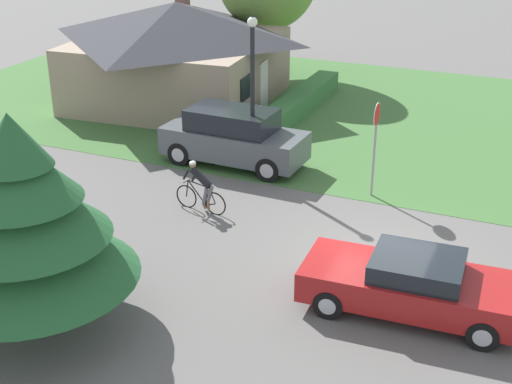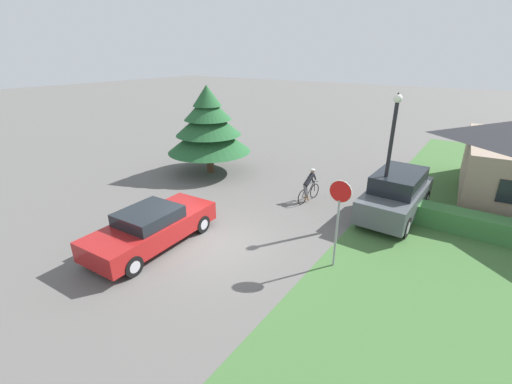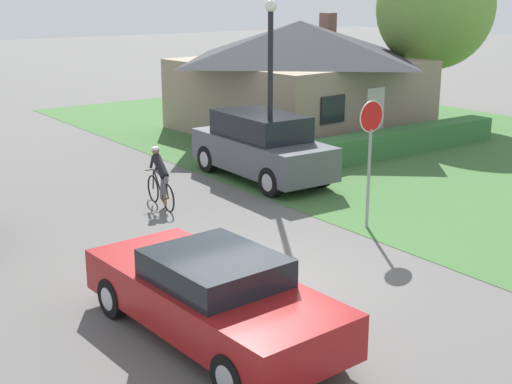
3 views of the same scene
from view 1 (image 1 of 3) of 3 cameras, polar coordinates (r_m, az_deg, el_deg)
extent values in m
plane|color=#5B5956|center=(18.02, 9.64, -5.77)|extent=(140.00, 140.00, 0.00)
cube|color=#3D6633|center=(29.20, 7.84, 6.24)|extent=(16.00, 36.00, 0.01)
cube|color=gray|center=(30.51, -6.21, 9.71)|extent=(8.14, 8.07, 2.67)
pyramid|color=#2D2D33|center=(30.07, -6.39, 13.51)|extent=(8.80, 8.71, 1.45)
cube|color=silver|center=(29.23, 0.62, 8.52)|extent=(0.90, 0.13, 2.00)
cube|color=black|center=(27.17, -0.81, 8.34)|extent=(1.10, 0.15, 0.90)
cube|color=#387038|center=(27.85, 2.47, 6.41)|extent=(10.29, 0.90, 0.80)
cube|color=maroon|center=(16.05, 12.29, -7.45)|extent=(2.11, 4.84, 0.69)
cube|color=black|center=(15.76, 12.80, -5.79)|extent=(1.74, 2.01, 0.42)
cylinder|color=black|center=(15.75, 5.83, -8.89)|extent=(0.29, 0.68, 0.67)
cylinder|color=#ADADB2|center=(15.75, 5.83, -8.89)|extent=(0.29, 0.40, 0.39)
cylinder|color=black|center=(17.14, 7.32, -6.00)|extent=(0.29, 0.68, 0.67)
cylinder|color=#ADADB2|center=(17.14, 7.32, -6.00)|extent=(0.29, 0.40, 0.39)
cylinder|color=black|center=(15.43, 17.68, -10.84)|extent=(0.29, 0.68, 0.67)
cylinder|color=#ADADB2|center=(15.43, 17.68, -10.84)|extent=(0.29, 0.40, 0.39)
cylinder|color=black|center=(16.84, 18.13, -7.71)|extent=(0.29, 0.68, 0.67)
cylinder|color=#ADADB2|center=(16.84, 18.13, -7.71)|extent=(0.29, 0.40, 0.39)
torus|color=black|center=(20.19, -3.28, -0.95)|extent=(0.12, 0.71, 0.71)
torus|color=black|center=(20.71, -5.58, -0.35)|extent=(0.12, 0.71, 0.71)
cylinder|color=black|center=(20.25, -3.88, -0.38)|extent=(0.06, 0.18, 0.57)
cylinder|color=black|center=(20.42, -4.74, -0.05)|extent=(0.11, 0.62, 0.67)
cylinder|color=black|center=(20.27, -4.60, 0.63)|extent=(0.12, 0.74, 0.12)
cylinder|color=black|center=(20.29, -3.65, -1.00)|extent=(0.07, 0.33, 0.15)
cylinder|color=black|center=(20.14, -3.51, -0.32)|extent=(0.05, 0.21, 0.46)
cylinder|color=black|center=(20.58, -5.52, 0.29)|extent=(0.05, 0.12, 0.53)
cylinder|color=black|center=(20.45, -5.46, 0.94)|extent=(0.44, 0.07, 0.02)
ellipsoid|color=black|center=(20.09, -3.74, 0.36)|extent=(0.10, 0.21, 0.05)
cylinder|color=slate|center=(20.16, -3.69, -0.10)|extent=(0.14, 0.26, 0.47)
cylinder|color=slate|center=(20.26, -4.08, -0.23)|extent=(0.14, 0.26, 0.63)
cylinder|color=#8C6647|center=(20.35, -3.82, -1.01)|extent=(0.08, 0.08, 0.30)
cylinder|color=#8C6647|center=(20.50, -4.15, -1.12)|extent=(0.17, 0.08, 0.21)
cylinder|color=black|center=(20.14, -4.41, 1.15)|extent=(0.30, 0.70, 0.58)
cylinder|color=black|center=(20.27, -4.92, 1.30)|extent=(0.10, 0.25, 0.35)
cylinder|color=black|center=(20.40, -5.61, 1.42)|extent=(0.10, 0.25, 0.35)
sphere|color=#8C6647|center=(20.15, -5.09, 2.20)|extent=(0.19, 0.19, 0.19)
ellipsoid|color=white|center=(20.13, -5.09, 2.33)|extent=(0.22, 0.18, 0.12)
cube|color=#4C5156|center=(23.53, -1.75, 3.95)|extent=(2.01, 4.78, 0.91)
cube|color=black|center=(23.29, -1.93, 5.82)|extent=(1.73, 2.85, 0.69)
cylinder|color=black|center=(23.71, -6.14, 3.04)|extent=(0.25, 0.80, 0.79)
cylinder|color=#ADADB2|center=(23.71, -6.14, 3.04)|extent=(0.25, 0.47, 0.46)
cylinder|color=black|center=(25.07, -4.15, 4.32)|extent=(0.25, 0.80, 0.79)
cylinder|color=#ADADB2|center=(25.07, -4.15, 4.32)|extent=(0.25, 0.47, 0.46)
cylinder|color=black|center=(22.30, 0.96, 1.79)|extent=(0.25, 0.80, 0.79)
cylinder|color=#ADADB2|center=(22.30, 0.96, 1.79)|extent=(0.25, 0.47, 0.46)
cylinder|color=black|center=(23.74, 2.65, 3.20)|extent=(0.25, 0.80, 0.79)
cylinder|color=#ADADB2|center=(23.74, 2.65, 3.20)|extent=(0.25, 0.47, 0.46)
cylinder|color=gray|center=(21.32, 9.39, 2.51)|extent=(0.07, 0.07, 2.27)
cylinder|color=red|center=(20.85, 9.65, 6.13)|extent=(0.66, 0.03, 0.66)
cylinder|color=silver|center=(20.85, 9.65, 6.13)|extent=(0.70, 0.03, 0.70)
cylinder|color=black|center=(22.42, -0.28, 7.20)|extent=(0.14, 0.14, 4.68)
sphere|color=white|center=(21.83, -0.30, 13.44)|extent=(0.31, 0.31, 0.31)
cone|color=black|center=(21.80, -0.30, 13.84)|extent=(0.19, 0.19, 0.12)
cylinder|color=#4C3823|center=(15.95, -17.30, -8.37)|extent=(0.40, 0.40, 1.21)
cone|color=#23562D|center=(15.24, -17.97, -3.72)|extent=(4.57, 4.57, 1.71)
cone|color=#23562D|center=(14.88, -18.37, -0.87)|extent=(3.56, 3.56, 1.50)
cone|color=#23562D|center=(14.60, -18.74, 1.71)|extent=(2.56, 2.56, 1.30)
cone|color=#23562D|center=(14.40, -19.06, 3.96)|extent=(1.55, 1.55, 1.09)
cylinder|color=#4C3823|center=(34.62, 0.87, 11.51)|extent=(0.35, 0.35, 2.58)
camera|label=2|loc=(23.11, 35.50, 13.50)|focal=24.00mm
camera|label=3|loc=(10.96, 56.34, -7.00)|focal=50.00mm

